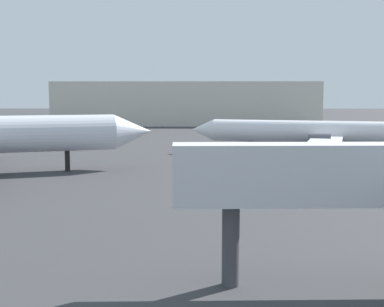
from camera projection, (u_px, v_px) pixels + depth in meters
The scene contains 2 objects.
airplane_distant at pixel (320, 132), 62.91m from camera, with size 32.39×25.21×8.74m.
terminal_building at pixel (187, 103), 137.39m from camera, with size 67.82×25.48×11.16m, color beige.
Camera 1 is at (2.37, -7.02, 7.56)m, focal length 47.25 mm.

